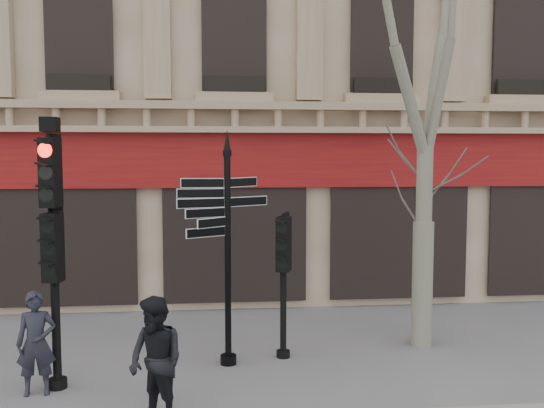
{
  "coord_description": "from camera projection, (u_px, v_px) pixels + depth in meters",
  "views": [
    {
      "loc": [
        -0.54,
        -9.41,
        3.76
      ],
      "look_at": [
        0.46,
        0.6,
        2.91
      ],
      "focal_mm": 40.0,
      "sensor_mm": 36.0,
      "label": 1
    }
  ],
  "objects": [
    {
      "name": "building",
      "position": [
        226.0,
        4.0,
        21.32
      ],
      "size": [
        28.0,
        15.52,
        18.0
      ],
      "color": "tan",
      "rests_on": "ground"
    },
    {
      "name": "traffic_signal_secondary",
      "position": [
        283.0,
        260.0,
        11.03
      ],
      "size": [
        0.52,
        0.45,
        2.62
      ],
      "rotation": [
        0.0,
        0.0,
        -0.35
      ],
      "color": "black",
      "rests_on": "ground"
    },
    {
      "name": "ground",
      "position": [
        247.0,
        388.0,
        9.7
      ],
      "size": [
        80.0,
        80.0,
        0.0
      ],
      "primitive_type": "plane",
      "color": "#5E5F63",
      "rests_on": "ground"
    },
    {
      "name": "pedestrian_a",
      "position": [
        36.0,
        343.0,
        9.4
      ],
      "size": [
        0.64,
        0.47,
        1.63
      ],
      "primitive_type": "imported",
      "rotation": [
        0.0,
        0.0,
        0.14
      ],
      "color": "#21212C",
      "rests_on": "ground"
    },
    {
      "name": "pedestrian_b",
      "position": [
        156.0,
        361.0,
        8.35
      ],
      "size": [
        1.1,
        1.09,
        1.79
      ],
      "primitive_type": "imported",
      "rotation": [
        0.0,
        0.0,
        -0.77
      ],
      "color": "black",
      "rests_on": "ground"
    },
    {
      "name": "traffic_signal_main",
      "position": [
        53.0,
        219.0,
        9.48
      ],
      "size": [
        0.52,
        0.41,
        4.31
      ],
      "rotation": [
        0.0,
        0.0,
        -0.16
      ],
      "color": "black",
      "rests_on": "ground"
    },
    {
      "name": "fingerpost",
      "position": [
        227.0,
        208.0,
        10.58
      ],
      "size": [
        2.24,
        2.24,
        4.18
      ],
      "rotation": [
        0.0,
        0.0,
        0.34
      ],
      "color": "black",
      "rests_on": "ground"
    }
  ]
}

